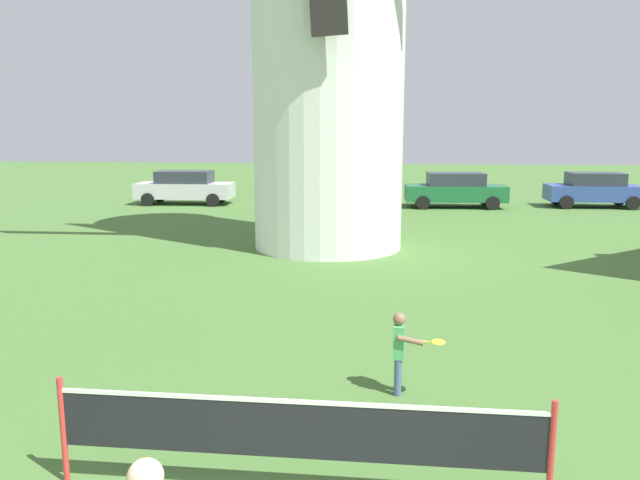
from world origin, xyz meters
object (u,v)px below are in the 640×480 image
parked_car_silver (185,187)px  parked_car_blue (594,189)px  player_far (401,348)px  parked_car_green (455,189)px  tennis_net (296,430)px  parked_car_black (323,189)px

parked_car_silver → parked_car_blue: bearing=2.8°
player_far → parked_car_green: size_ratio=0.25×
parked_car_green → parked_car_blue: bearing=6.8°
tennis_net → player_far: bearing=67.6°
player_far → parked_car_silver: parked_car_silver is taller
parked_car_black → parked_car_blue: (12.18, 1.03, 0.00)m
tennis_net → parked_car_blue: size_ratio=1.14×
parked_car_green → parked_car_blue: size_ratio=1.09×
player_far → parked_car_green: 20.49m
player_far → parked_car_green: (2.79, 20.30, 0.18)m
player_far → parked_car_black: parked_car_black is taller
player_far → parked_car_silver: (-9.71, 20.12, 0.18)m
parked_car_black → parked_car_blue: same height
tennis_net → parked_car_silver: 24.21m
player_far → parked_car_silver: size_ratio=0.25×
player_far → parked_car_black: bearing=99.0°
parked_car_green → tennis_net: bearing=-99.5°
tennis_net → parked_car_silver: size_ratio=1.04×
tennis_net → parked_car_blue: parked_car_blue is taller
parked_car_silver → parked_car_green: bearing=0.8°
tennis_net → player_far: player_far is taller
player_far → parked_car_blue: (9.03, 21.04, 0.18)m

